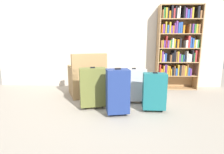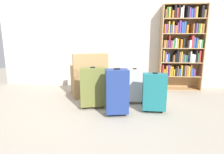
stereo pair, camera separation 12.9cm
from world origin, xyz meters
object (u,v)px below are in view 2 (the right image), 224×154
suitcase_olive (93,87)px  suitcase_teal (154,92)px  suitcase_navy_blue (117,91)px  mug (112,93)px  bookshelf (181,45)px  armchair (89,80)px  suitcase_silver (134,85)px

suitcase_olive → suitcase_teal: (1.02, -0.11, -0.03)m
suitcase_navy_blue → suitcase_teal: bearing=15.6°
mug → suitcase_olive: (-0.25, -0.79, 0.33)m
bookshelf → armchair: (-2.06, -0.59, -0.73)m
suitcase_olive → suitcase_teal: size_ratio=1.09×
suitcase_silver → suitcase_navy_blue: suitcase_navy_blue is taller
bookshelf → suitcase_navy_blue: (-1.39, -1.66, -0.66)m
armchair → suitcase_olive: bearing=-72.8°
suitcase_silver → armchair: bearing=153.3°
bookshelf → suitcase_navy_blue: bookshelf is taller
mug → suitcase_silver: 0.73m
mug → suitcase_navy_blue: bearing=-80.9°
bookshelf → suitcase_teal: (-0.80, -1.49, -0.70)m
suitcase_silver → suitcase_olive: bearing=-156.6°
armchair → suitcase_teal: size_ratio=1.39×
armchair → suitcase_olive: size_ratio=1.27×
armchair → suitcase_teal: bearing=-35.5°
suitcase_teal → mug: bearing=130.3°
armchair → suitcase_silver: 1.07m
bookshelf → suitcase_silver: (-1.10, -1.07, -0.70)m
suitcase_olive → suitcase_navy_blue: bearing=-33.2°
armchair → suitcase_navy_blue: (0.67, -1.06, 0.07)m
armchair → mug: armchair is taller
bookshelf → mug: (-1.56, -0.59, -1.00)m
bookshelf → suitcase_silver: 1.69m
armchair → suitcase_navy_blue: armchair is taller
suitcase_olive → suitcase_teal: suitcase_olive is taller
suitcase_olive → suitcase_navy_blue: (0.42, -0.28, 0.01)m
bookshelf → suitcase_navy_blue: 2.26m
mug → suitcase_teal: (0.76, -0.90, 0.30)m
bookshelf → suitcase_olive: 2.38m
armchair → suitcase_teal: 1.55m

